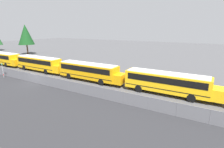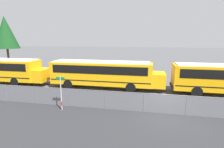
% 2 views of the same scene
% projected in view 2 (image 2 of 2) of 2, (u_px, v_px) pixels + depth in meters
% --- Properties ---
extents(ground_plane, '(200.00, 200.00, 0.00)m').
position_uv_depth(ground_plane, '(164.00, 113.00, 13.10)').
color(ground_plane, '#4C4C4F').
extents(fence, '(118.14, 0.07, 1.51)m').
position_uv_depth(fence, '(165.00, 104.00, 12.95)').
color(fence, '#9EA0A5').
rests_on(fence, ground_plane).
extents(school_bus_3, '(12.64, 2.47, 3.04)m').
position_uv_depth(school_bus_3, '(103.00, 72.00, 19.44)').
color(school_bus_3, '#EDA80F').
rests_on(school_bus_3, ground_plane).
extents(street_sign, '(0.70, 0.09, 2.71)m').
position_uv_depth(street_sign, '(61.00, 92.00, 13.43)').
color(street_sign, '#B7B7BC').
rests_on(street_sign, ground_plane).
extents(tree_0, '(5.19, 5.19, 10.11)m').
position_uv_depth(tree_0, '(5.00, 33.00, 36.92)').
color(tree_0, '#51381E').
rests_on(tree_0, ground_plane).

